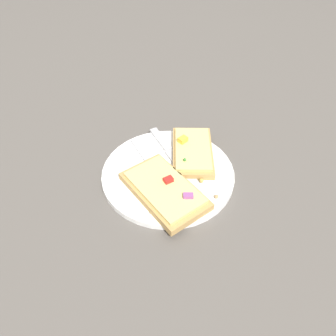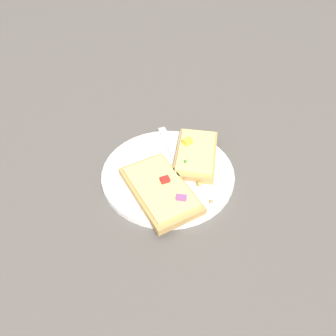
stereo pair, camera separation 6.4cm
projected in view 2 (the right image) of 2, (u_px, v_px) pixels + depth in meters
ground_plane at (168, 176)px, 0.66m from camera, size 4.00×4.00×0.00m
plate at (168, 174)px, 0.65m from camera, size 0.26×0.26×0.01m
fork at (156, 171)px, 0.65m from camera, size 0.17×0.14×0.01m
knife at (174, 153)px, 0.68m from camera, size 0.18×0.15×0.01m
pizza_slice_main at (160, 189)px, 0.60m from camera, size 0.19×0.16×0.03m
pizza_slice_corner at (196, 154)px, 0.67m from camera, size 0.13×0.17×0.03m
crumb_scatter at (188, 195)px, 0.60m from camera, size 0.10×0.12×0.01m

